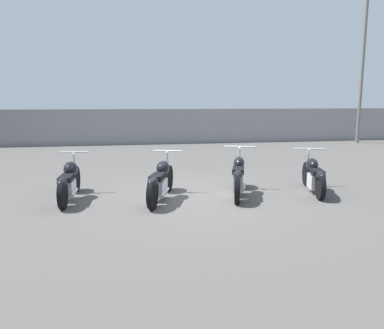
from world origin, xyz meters
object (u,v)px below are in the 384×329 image
at_px(motorcycle_slot_1, 161,181).
at_px(light_pole_left, 364,50).
at_px(motorcycle_slot_0, 69,181).
at_px(motorcycle_slot_2, 239,176).
at_px(motorcycle_slot_3, 314,175).

bearing_deg(motorcycle_slot_1, light_pole_left, 59.33).
relative_size(light_pole_left, motorcycle_slot_0, 3.82).
height_order(light_pole_left, motorcycle_slot_0, light_pole_left).
bearing_deg(light_pole_left, motorcycle_slot_2, -134.36).
bearing_deg(motorcycle_slot_1, motorcycle_slot_0, -171.70).
bearing_deg(motorcycle_slot_3, motorcycle_slot_2, -165.53).
xyz_separation_m(motorcycle_slot_1, motorcycle_slot_2, (1.73, 0.08, 0.02)).
distance_m(motorcycle_slot_0, motorcycle_slot_1, 1.93).
bearing_deg(motorcycle_slot_1, motorcycle_slot_2, 21.01).
relative_size(motorcycle_slot_1, motorcycle_slot_2, 1.01).
relative_size(light_pole_left, motorcycle_slot_2, 3.83).
distance_m(motorcycle_slot_2, motorcycle_slot_3, 1.78).
xyz_separation_m(motorcycle_slot_0, motorcycle_slot_1, (1.90, -0.34, 0.00)).
bearing_deg(motorcycle_slot_2, motorcycle_slot_3, 17.73).
distance_m(motorcycle_slot_1, motorcycle_slot_2, 1.73).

